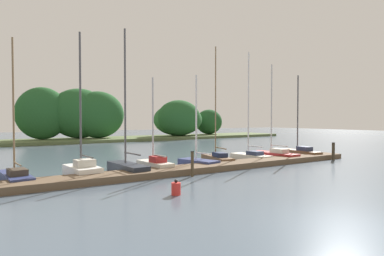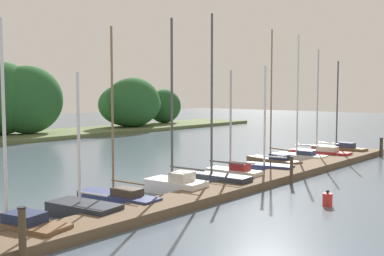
{
  "view_description": "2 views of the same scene",
  "coord_description": "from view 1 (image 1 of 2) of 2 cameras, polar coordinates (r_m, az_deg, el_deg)",
  "views": [
    {
      "loc": [
        -8.72,
        -5.2,
        3.08
      ],
      "look_at": [
        2.52,
        12.38,
        2.5
      ],
      "focal_mm": 29.77,
      "sensor_mm": 36.0,
      "label": 1
    },
    {
      "loc": [
        -19.58,
        -1.83,
        4.51
      ],
      "look_at": [
        -3.88,
        11.74,
        2.89
      ],
      "focal_mm": 43.63,
      "sensor_mm": 36.0,
      "label": 2
    }
  ],
  "objects": [
    {
      "name": "channel_buoy_0",
      "position": [
        13.18,
        -2.88,
        -10.78
      ],
      "size": [
        0.38,
        0.38,
        0.63
      ],
      "color": "red",
      "rests_on": "ground"
    },
    {
      "name": "sailboat_8",
      "position": [
        24.51,
        10.3,
        -4.68
      ],
      "size": [
        1.42,
        3.62,
        8.13
      ],
      "rotation": [
        0.0,
        0.0,
        1.65
      ],
      "color": "silver",
      "rests_on": "ground"
    },
    {
      "name": "dock_pier",
      "position": [
        18.09,
        -3.34,
        -7.66
      ],
      "size": [
        29.22,
        1.8,
        0.35
      ],
      "color": "brown",
      "rests_on": "ground"
    },
    {
      "name": "sailboat_6",
      "position": [
        20.7,
        0.91,
        -5.96
      ],
      "size": [
        1.7,
        3.1,
        5.92
      ],
      "rotation": [
        0.0,
        0.0,
        1.79
      ],
      "color": "navy",
      "rests_on": "ground"
    },
    {
      "name": "mooring_piling_1",
      "position": [
        17.17,
        0.06,
        -6.41
      ],
      "size": [
        0.19,
        0.19,
        1.37
      ],
      "color": "#4C3D28",
      "rests_on": "ground"
    },
    {
      "name": "sailboat_10",
      "position": [
        27.78,
        18.62,
        -4.01
      ],
      "size": [
        1.31,
        4.19,
        6.69
      ],
      "rotation": [
        0.0,
        0.0,
        1.47
      ],
      "color": "brown",
      "rests_on": "ground"
    },
    {
      "name": "ground",
      "position": [
        10.61,
        26.38,
        -15.47
      ],
      "size": [
        160.0,
        160.0,
        0.0
      ],
      "primitive_type": "plane",
      "color": "#4C5B6B"
    },
    {
      "name": "sailboat_2",
      "position": [
        17.87,
        -29.12,
        -7.39
      ],
      "size": [
        1.39,
        4.04,
        7.06
      ],
      "rotation": [
        0.0,
        0.0,
        1.68
      ],
      "color": "navy",
      "rests_on": "ground"
    },
    {
      "name": "sailboat_7",
      "position": [
        22.72,
        4.4,
        -5.22
      ],
      "size": [
        1.72,
        4.0,
        8.23
      ],
      "rotation": [
        0.0,
        0.0,
        1.36
      ],
      "color": "brown",
      "rests_on": "ground"
    },
    {
      "name": "sailboat_9",
      "position": [
        25.63,
        14.32,
        -4.5
      ],
      "size": [
        1.35,
        4.3,
        7.34
      ],
      "rotation": [
        0.0,
        0.0,
        1.62
      ],
      "color": "maroon",
      "rests_on": "ground"
    },
    {
      "name": "sailboat_4",
      "position": [
        18.4,
        -11.7,
        -6.65
      ],
      "size": [
        1.28,
        3.78,
        8.15
      ],
      "rotation": [
        0.0,
        0.0,
        1.65
      ],
      "color": "#232833",
      "rests_on": "ground"
    },
    {
      "name": "sailboat_3",
      "position": [
        18.04,
        -19.13,
        -6.79
      ],
      "size": [
        1.52,
        3.1,
        7.71
      ],
      "rotation": [
        0.0,
        0.0,
        1.67
      ],
      "color": "white",
      "rests_on": "ground"
    },
    {
      "name": "sailboat_5",
      "position": [
        19.27,
        -6.8,
        -6.41
      ],
      "size": [
        1.21,
        3.12,
        5.58
      ],
      "rotation": [
        0.0,
        0.0,
        1.65
      ],
      "color": "silver",
      "rests_on": "ground"
    },
    {
      "name": "far_shore",
      "position": [
        47.44,
        -15.04,
        1.35
      ],
      "size": [
        71.18,
        8.0,
        7.36
      ],
      "color": "#56663D",
      "rests_on": "ground"
    },
    {
      "name": "mooring_piling_2",
      "position": [
        26.18,
        23.99,
        -3.82
      ],
      "size": [
        0.25,
        0.25,
        1.34
      ],
      "color": "#3D3323",
      "rests_on": "ground"
    }
  ]
}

